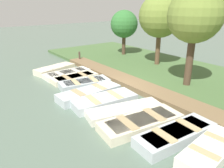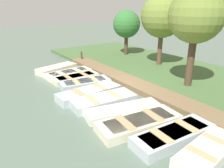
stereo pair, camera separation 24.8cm
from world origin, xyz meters
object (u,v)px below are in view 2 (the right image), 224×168
rowboat_3 (85,83)px  rowboat_6 (124,110)px  rowboat_1 (69,73)px  rowboat_2 (76,78)px  park_tree_far_left (127,24)px  rowboat_5 (104,100)px  park_tree_left (162,16)px  rowboat_9 (208,151)px  mooring_post_near (82,57)px  park_tree_center (196,16)px  rowboat_0 (57,69)px  rowboat_8 (174,135)px  rowboat_7 (139,123)px  rowboat_4 (89,93)px

rowboat_3 → rowboat_6: size_ratio=0.85×
rowboat_1 → rowboat_3: bearing=85.8°
rowboat_2 → park_tree_far_left: size_ratio=0.72×
rowboat_5 → park_tree_left: size_ratio=0.61×
rowboat_3 → park_tree_far_left: size_ratio=0.74×
rowboat_9 → mooring_post_near: 12.98m
rowboat_3 → park_tree_far_left: (-6.65, -4.54, 2.63)m
mooring_post_near → rowboat_6: bearing=73.3°
park_tree_left → park_tree_center: park_tree_center is taller
park_tree_far_left → park_tree_left: size_ratio=0.77×
rowboat_0 → rowboat_1: bearing=87.7°
rowboat_6 → rowboat_1: bearing=-80.3°
rowboat_3 → park_tree_center: bearing=151.3°
mooring_post_near → rowboat_3: bearing=64.1°
rowboat_3 → rowboat_8: 6.49m
rowboat_3 → rowboat_9: rowboat_3 is taller
rowboat_0 → rowboat_6: (0.03, 7.74, -0.03)m
rowboat_7 → park_tree_far_left: size_ratio=0.87×
park_tree_left → rowboat_7: bearing=38.6°
rowboat_1 → park_tree_center: size_ratio=0.57×
rowboat_4 → rowboat_9: (-0.72, 6.30, -0.02)m
rowboat_1 → rowboat_7: 7.59m
rowboat_6 → rowboat_8: size_ratio=1.08×
rowboat_5 → rowboat_3: bearing=-93.7°
rowboat_2 → rowboat_3: (0.05, 1.33, 0.04)m
rowboat_5 → rowboat_6: bearing=103.1°
rowboat_4 → park_tree_far_left: 9.69m
rowboat_2 → rowboat_9: bearing=92.0°
rowboat_0 → rowboat_9: 11.53m
rowboat_0 → rowboat_9: (-0.39, 11.52, -0.00)m
rowboat_3 → rowboat_7: 5.14m
rowboat_3 → rowboat_5: bearing=90.4°
rowboat_7 → park_tree_far_left: 12.26m
rowboat_7 → rowboat_4: bearing=-80.8°
rowboat_7 → rowboat_8: (-0.40, 1.37, 0.01)m
rowboat_0 → park_tree_center: park_tree_center is taller
rowboat_9 → park_tree_center: size_ratio=0.53×
rowboat_4 → rowboat_9: 6.34m
park_tree_far_left → park_tree_left: park_tree_left is taller
rowboat_9 → park_tree_left: size_ratio=0.55×
rowboat_3 → rowboat_2: bearing=-82.5°
park_tree_left → rowboat_5: bearing=23.5°
park_tree_left → rowboat_3: bearing=3.7°
rowboat_4 → park_tree_far_left: size_ratio=0.84×
rowboat_3 → mooring_post_near: mooring_post_near is taller
rowboat_3 → mooring_post_near: (-2.46, -5.07, 0.25)m
rowboat_9 → park_tree_left: (-6.36, -8.13, 3.50)m
rowboat_5 → mooring_post_near: 8.20m
rowboat_5 → rowboat_9: (-0.60, 5.11, -0.00)m
rowboat_6 → rowboat_7: 1.22m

